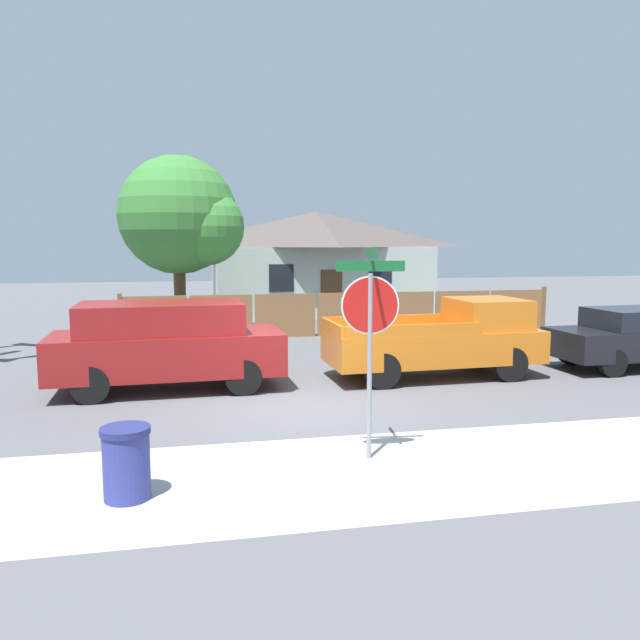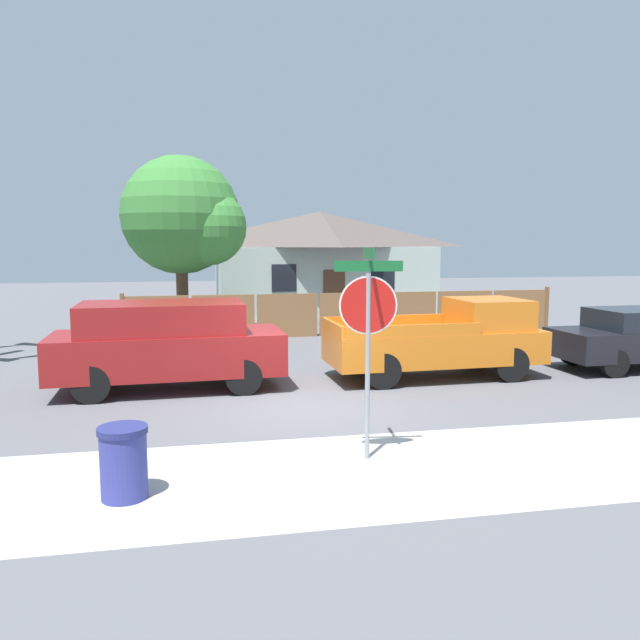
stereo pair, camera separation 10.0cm
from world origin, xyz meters
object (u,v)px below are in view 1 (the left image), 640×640
at_px(house, 317,260).
at_px(oak_tree, 184,218).
at_px(red_suv, 166,343).
at_px(orange_pickup, 443,340).
at_px(parked_sedan, 638,337).
at_px(stop_sign, 370,317).
at_px(trash_bin, 126,463).

xyz_separation_m(house, oak_tree, (-5.82, -6.40, 1.60)).
bearing_deg(red_suv, house, 64.99).
xyz_separation_m(orange_pickup, parked_sedan, (5.16, -0.01, -0.11)).
distance_m(red_suv, parked_sedan, 11.40).
height_order(red_suv, stop_sign, stop_sign).
bearing_deg(house, trash_bin, -107.70).
xyz_separation_m(oak_tree, stop_sign, (2.64, -13.09, -1.86)).
height_order(house, orange_pickup, house).
distance_m(oak_tree, orange_pickup, 10.45).
relative_size(red_suv, trash_bin, 5.39).
height_order(orange_pickup, stop_sign, stop_sign).
bearing_deg(red_suv, stop_sign, -60.89).
bearing_deg(trash_bin, stop_sign, 13.31).
relative_size(house, stop_sign, 3.27).
height_order(oak_tree, parked_sedan, oak_tree).
distance_m(oak_tree, stop_sign, 13.48).
bearing_deg(oak_tree, stop_sign, -78.60).
height_order(house, oak_tree, oak_tree).
bearing_deg(trash_bin, red_suv, 87.14).
bearing_deg(house, red_suv, -113.08).
bearing_deg(orange_pickup, parked_sedan, -2.04).
bearing_deg(oak_tree, red_suv, -92.56).
relative_size(house, orange_pickup, 2.00).
height_order(red_suv, trash_bin, red_suv).
distance_m(parked_sedan, stop_sign, 9.85).
height_order(red_suv, orange_pickup, red_suv).
bearing_deg(trash_bin, parked_sedan, 26.27).
xyz_separation_m(house, red_suv, (-6.18, -14.50, -1.32)).
height_order(house, parked_sedan, house).
bearing_deg(red_suv, parked_sedan, -1.93).
bearing_deg(orange_pickup, red_suv, 178.16).
bearing_deg(parked_sedan, stop_sign, -151.21).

